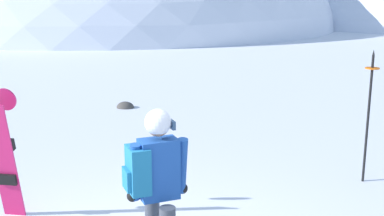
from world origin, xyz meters
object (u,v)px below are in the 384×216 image
at_px(snowboarder_main, 156,191).
at_px(piste_marker_near, 369,108).
at_px(spare_snowboard, 5,155).
at_px(rock_dark, 125,108).

height_order(snowboarder_main, piste_marker_near, piste_marker_near).
height_order(snowboarder_main, spare_snowboard, snowboarder_main).
bearing_deg(spare_snowboard, piste_marker_near, 23.78).
bearing_deg(snowboarder_main, rock_dark, 109.20).
bearing_deg(rock_dark, snowboarder_main, -70.80).
bearing_deg(snowboarder_main, piste_marker_near, 50.56).
relative_size(spare_snowboard, piste_marker_near, 0.84).
distance_m(snowboarder_main, piste_marker_near, 3.83).
xyz_separation_m(snowboarder_main, rock_dark, (-2.39, 6.86, -0.92)).
xyz_separation_m(spare_snowboard, piste_marker_near, (4.52, 1.99, 0.28)).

